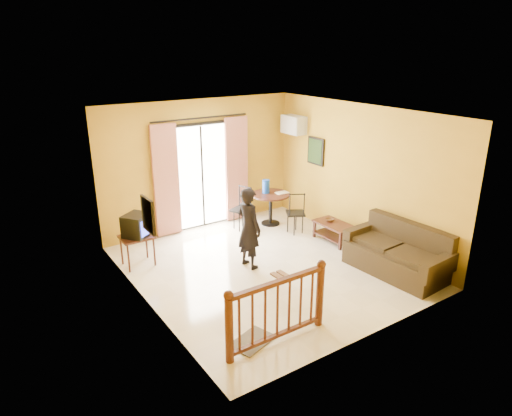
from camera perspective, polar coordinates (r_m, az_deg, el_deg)
ground at (r=8.43m, az=1.28°, el=-7.42°), size 5.00×5.00×0.00m
room_shell at (r=7.80m, az=1.38°, el=3.78°), size 5.00×5.00×5.00m
balcony_door at (r=9.95m, az=-6.73°, el=4.10°), size 2.25×0.14×2.46m
tv_table at (r=8.59m, az=-14.68°, el=-3.87°), size 0.58×0.48×0.58m
television at (r=8.49m, az=-14.62°, el=-2.09°), size 0.60×0.59×0.41m
picture_left at (r=6.70m, az=-13.33°, el=-0.87°), size 0.05×0.42×0.52m
dining_table at (r=10.20m, az=1.84°, el=0.98°), size 0.86×0.86×0.72m
water_jug at (r=10.17m, az=1.26°, el=2.72°), size 0.16×0.16×0.30m
serving_tray at (r=10.21m, az=3.26°, el=1.93°), size 0.28×0.19×0.02m
dining_chairs at (r=10.01m, az=1.47°, el=-2.86°), size 1.40×1.36×0.95m
air_conditioner at (r=10.45m, az=4.70°, el=10.33°), size 0.31×0.60×0.40m
botanical_print at (r=10.14m, az=7.47°, el=7.06°), size 0.05×0.50×0.60m
coffee_table at (r=9.54m, az=9.76°, el=-2.65°), size 0.49×0.88×0.39m
bowl at (r=9.58m, az=9.21°, el=-1.49°), size 0.22×0.22×0.05m
sofa at (r=8.52m, az=17.35°, el=-5.58°), size 0.97×1.91×0.89m
standing_person at (r=8.17m, az=-0.89°, el=-2.51°), size 0.43×0.59×1.51m
stair_balustrade at (r=6.22m, az=2.70°, el=-12.14°), size 1.63×0.13×1.04m
doormat at (r=6.52m, az=-0.47°, el=-16.28°), size 0.69×0.56×0.02m
sandals at (r=8.16m, az=2.95°, el=-8.31°), size 0.25×0.26×0.03m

